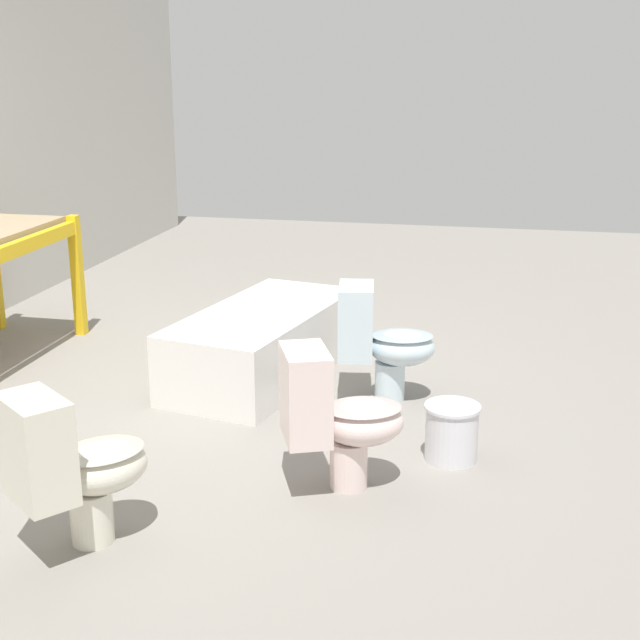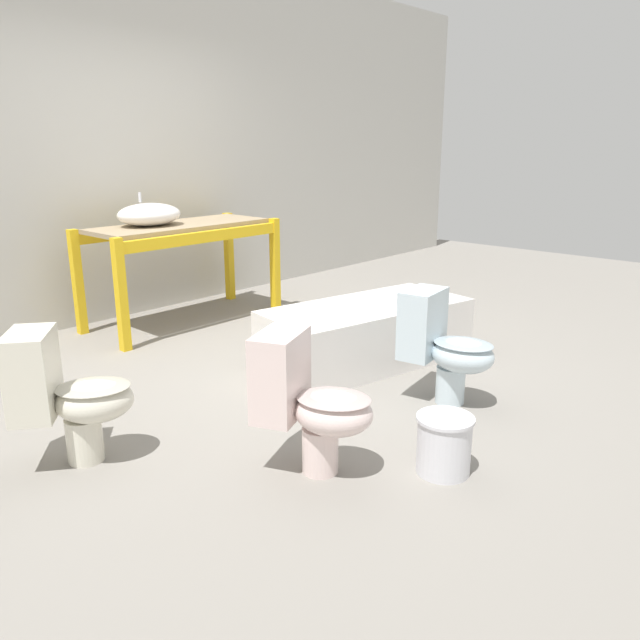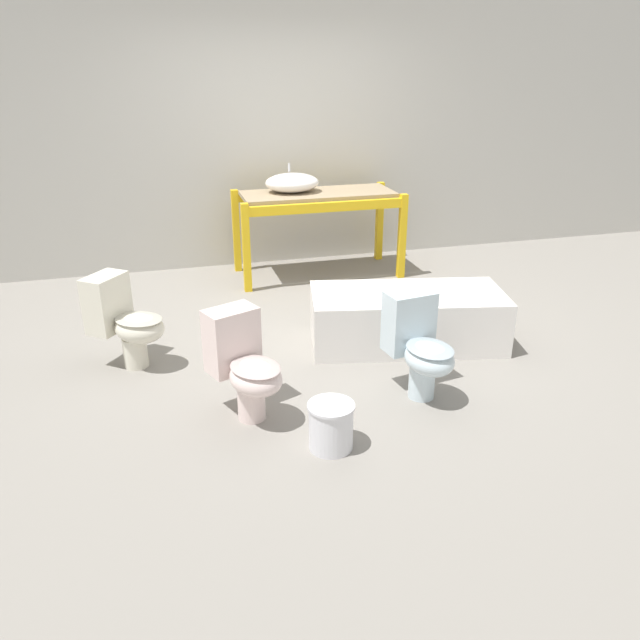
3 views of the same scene
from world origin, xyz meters
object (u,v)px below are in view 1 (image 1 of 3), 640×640
at_px(toilet_far, 73,464).
at_px(toilet_extra, 336,414).
at_px(toilet_near, 380,339).
at_px(bucket_white, 452,431).
at_px(bathtub_main, 263,338).

distance_m(toilet_far, toilet_extra, 1.17).
xyz_separation_m(toilet_near, bucket_white, (-0.74, -0.47, -0.21)).
height_order(bathtub_main, toilet_far, toilet_far).
distance_m(bathtub_main, toilet_far, 2.13).
height_order(bathtub_main, toilet_near, toilet_near).
bearing_deg(toilet_extra, bucket_white, -72.96).
bearing_deg(toilet_near, toilet_far, 144.56).
relative_size(toilet_near, bucket_white, 2.37).
distance_m(toilet_far, bucket_white, 1.83).
xyz_separation_m(bathtub_main, toilet_near, (-0.24, -0.77, 0.12)).
relative_size(toilet_near, toilet_far, 1.00).
xyz_separation_m(toilet_far, bucket_white, (1.14, -1.42, -0.21)).
xyz_separation_m(toilet_near, toilet_extra, (-1.15, 0.03, 0.00)).
xyz_separation_m(bathtub_main, bucket_white, (-0.98, -1.23, -0.09)).
bearing_deg(toilet_near, toilet_extra, 169.91).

